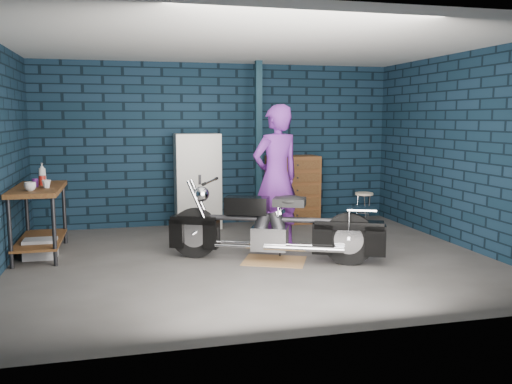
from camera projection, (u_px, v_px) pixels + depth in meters
ground at (254, 260)px, 6.92m from camera, size 6.00×6.00×0.00m
room_walls at (244, 110)px, 7.20m from camera, size 6.02×5.01×2.71m
support_post at (258, 146)px, 8.75m from camera, size 0.10×0.10×2.70m
workbench at (40, 221)px, 7.11m from camera, size 0.60×1.40×0.91m
drip_mat at (274, 261)px, 6.85m from camera, size 0.94×0.84×0.01m
motorcycle at (274, 222)px, 6.78m from camera, size 2.37×1.52×1.02m
person at (276, 178)px, 7.40m from camera, size 0.83×0.67×1.98m
storage_bin at (40, 249)px, 6.98m from camera, size 0.41×0.29×0.25m
locker at (198, 181)px, 8.87m from camera, size 0.72×0.52×1.55m
tool_chest at (293, 190)px, 9.28m from camera, size 0.87×0.48×1.15m
shop_stool at (364, 209)px, 9.14m from camera, size 0.38×0.38×0.55m
cup_a at (30, 186)px, 6.64m from camera, size 0.17×0.17×0.11m
cup_b at (46, 184)px, 6.91m from camera, size 0.14×0.14×0.11m
mug_purple at (35, 183)px, 7.01m from camera, size 0.09×0.09×0.11m
mug_red at (42, 180)px, 7.22m from camera, size 0.11×0.11×0.12m
bottle at (42, 173)px, 7.51m from camera, size 0.14×0.14×0.27m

